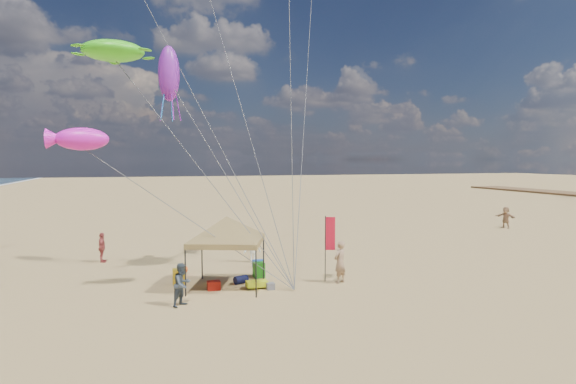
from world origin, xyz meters
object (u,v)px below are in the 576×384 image
at_px(chair_yellow, 179,277).
at_px(person_far_a, 102,247).
at_px(cooler_blue, 258,264).
at_px(person_near_b, 182,284).
at_px(person_near_c, 252,248).
at_px(person_far_c, 506,217).
at_px(canopy_tent, 227,219).
at_px(person_near_a, 340,262).
at_px(feather_flag, 329,238).
at_px(chair_green, 259,270).
at_px(beach_cart, 257,284).
at_px(cooler_red, 214,286).

bearing_deg(chair_yellow, person_far_a, 121.00).
height_order(cooler_blue, person_near_b, person_near_b).
xyz_separation_m(person_near_c, person_far_c, (22.36, 6.49, 0.11)).
bearing_deg(cooler_blue, canopy_tent, -123.00).
height_order(cooler_blue, person_near_a, person_near_a).
bearing_deg(person_near_c, feather_flag, 105.94).
distance_m(chair_green, beach_cart, 1.95).
height_order(person_near_a, person_far_a, person_near_a).
distance_m(cooler_blue, chair_yellow, 4.75).
bearing_deg(person_near_a, cooler_red, -35.65).
bearing_deg(feather_flag, person_far_a, 143.95).
bearing_deg(person_near_c, chair_yellow, 30.97).
distance_m(cooler_blue, person_near_c, 1.39).
distance_m(canopy_tent, beach_cart, 3.06).
height_order(chair_green, person_far_a, person_far_a).
relative_size(person_near_a, person_far_a, 1.18).
height_order(canopy_tent, person_near_a, canopy_tent).
relative_size(cooler_blue, person_near_b, 0.33).
bearing_deg(person_near_b, person_near_c, 15.00).
bearing_deg(cooler_red, chair_green, 33.85).
distance_m(person_near_b, person_far_c, 29.71).
relative_size(cooler_blue, chair_green, 0.77).
bearing_deg(person_far_c, person_far_a, -104.04).
height_order(person_near_c, person_far_a, person_far_a).
xyz_separation_m(feather_flag, chair_yellow, (-6.54, 1.42, -1.65)).
bearing_deg(cooler_red, beach_cart, -9.20).
height_order(cooler_blue, person_far_a, person_far_a).
bearing_deg(chair_green, canopy_tent, -142.19).
bearing_deg(canopy_tent, person_near_a, -8.39).
bearing_deg(person_far_a, person_near_c, -102.65).
xyz_separation_m(chair_yellow, person_near_a, (6.92, -1.80, 0.60)).
bearing_deg(feather_flag, person_near_c, 115.62).
xyz_separation_m(chair_green, person_far_c, (22.81, 9.77, 0.52)).
relative_size(beach_cart, person_near_a, 0.48).
xyz_separation_m(feather_flag, person_near_c, (-2.39, 4.98, -1.24)).
bearing_deg(chair_green, person_near_a, -32.85).
relative_size(person_near_a, person_far_c, 1.08).
relative_size(canopy_tent, cooler_blue, 10.04).
xyz_separation_m(cooler_red, chair_yellow, (-1.35, 1.30, 0.16)).
bearing_deg(beach_cart, person_far_c, 26.49).
xyz_separation_m(cooler_blue, chair_green, (-0.45, -2.02, 0.16)).
xyz_separation_m(canopy_tent, chair_yellow, (-1.97, 1.07, -2.62)).
relative_size(cooler_blue, chair_yellow, 0.77).
bearing_deg(person_far_c, feather_flag, -81.95).
distance_m(feather_flag, person_far_c, 23.06).
bearing_deg(person_near_b, person_far_c, -16.24).
xyz_separation_m(beach_cart, person_near_c, (1.00, 5.16, 0.56)).
bearing_deg(chair_yellow, beach_cart, -26.77).
height_order(chair_green, person_near_a, person_near_a).
bearing_deg(person_far_a, person_near_b, -154.68).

